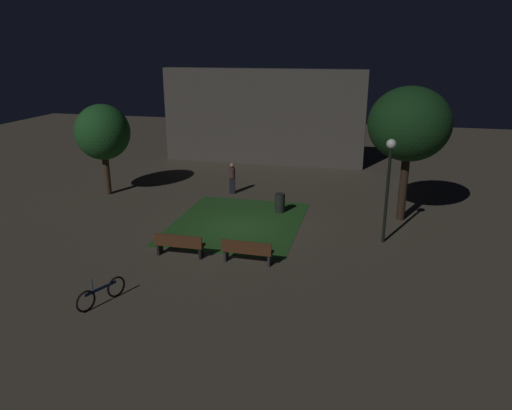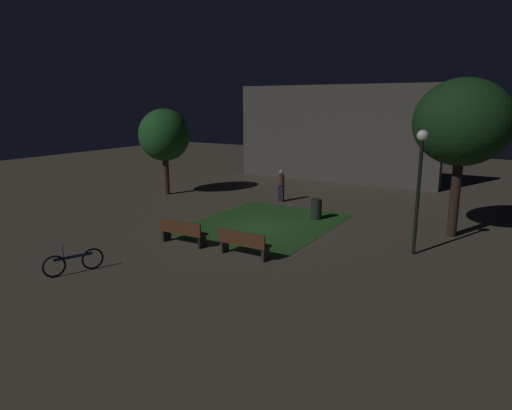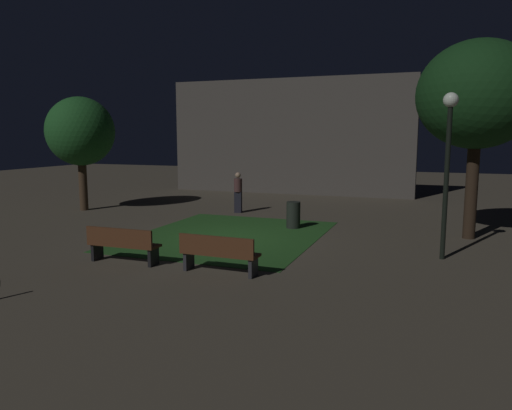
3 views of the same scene
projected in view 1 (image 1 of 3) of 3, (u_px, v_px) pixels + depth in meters
ground_plane at (238, 228)px, 20.54m from camera, size 60.00×60.00×0.00m
grass_lawn at (237, 223)px, 21.10m from camera, size 5.42×6.70×0.01m
bench_front_left at (179, 244)px, 17.61m from camera, size 1.81×0.50×0.88m
bench_by_lamp at (247, 251)px, 17.04m from camera, size 1.81×0.52×0.88m
tree_near_wall at (103, 133)px, 24.22m from camera, size 2.71×2.71×4.59m
tree_back_left at (409, 125)px, 20.23m from camera, size 3.42×3.42×5.77m
lamp_post_plaza_east at (389, 172)px, 18.17m from camera, size 0.36×0.36×4.07m
trash_bin at (280, 203)px, 22.32m from camera, size 0.46×0.46×0.88m
bicycle at (101, 293)px, 14.39m from camera, size 0.71×1.64×0.93m
pedestrian at (232, 177)px, 25.04m from camera, size 0.32×0.32×1.61m
building_wall_backdrop at (262, 117)px, 30.82m from camera, size 12.87×0.80×5.96m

